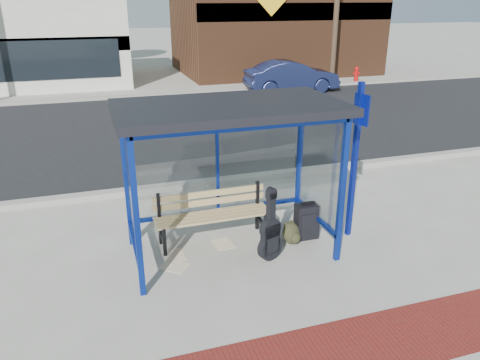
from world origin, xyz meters
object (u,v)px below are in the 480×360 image
object	(u,v)px
guitar_bag	(270,235)
parked_car	(292,76)
bench	(212,212)
suitcase	(307,221)
backpack	(292,234)
fire_hydrant	(356,73)

from	to	relation	value
guitar_bag	parked_car	size ratio (longest dim) A/B	0.28
bench	suitcase	bearing A→B (deg)	-15.89
guitar_bag	parked_car	bearing A→B (deg)	45.59
bench	suitcase	distance (m)	1.60
bench	backpack	xyz separation A→B (m)	(1.22, -0.53, -0.33)
suitcase	backpack	xyz separation A→B (m)	(-0.31, -0.11, -0.13)
backpack	parked_car	world-z (taller)	parked_car
bench	backpack	distance (m)	1.37
suitcase	fire_hydrant	size ratio (longest dim) A/B	0.92
backpack	suitcase	bearing A→B (deg)	0.71
suitcase	backpack	world-z (taller)	suitcase
parked_car	bench	bearing A→B (deg)	152.45
fire_hydrant	parked_car	bearing A→B (deg)	-160.37
guitar_bag	suitcase	distance (m)	0.97
bench	parked_car	xyz separation A→B (m)	(6.67, 11.89, 0.15)
suitcase	fire_hydrant	xyz separation A→B (m)	(9.20, 13.76, 0.08)
guitar_bag	backpack	world-z (taller)	guitar_bag
suitcase	fire_hydrant	bearing A→B (deg)	57.34
guitar_bag	fire_hydrant	distance (m)	17.41
parked_car	guitar_bag	bearing A→B (deg)	156.67
bench	backpack	world-z (taller)	bench
parked_car	fire_hydrant	size ratio (longest dim) A/B	5.52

